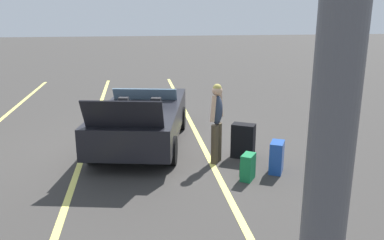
{
  "coord_description": "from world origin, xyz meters",
  "views": [
    {
      "loc": [
        -9.12,
        0.12,
        3.08
      ],
      "look_at": [
        -0.77,
        -1.07,
        0.75
      ],
      "focal_mm": 37.61,
      "sensor_mm": 36.0,
      "label": 1
    }
  ],
  "objects_px": {
    "suitcase_medium_bright": "(277,157)",
    "traveler_person": "(217,119)",
    "convertible_car": "(143,117)",
    "suitcase_small_carryon": "(248,167)",
    "suitcase_large_black": "(243,141)",
    "parking_lamp_post": "(340,59)"
  },
  "relations": [
    {
      "from": "traveler_person",
      "to": "suitcase_large_black",
      "type": "bearing_deg",
      "value": -130.62
    },
    {
      "from": "suitcase_medium_bright",
      "to": "parking_lamp_post",
      "type": "distance_m",
      "value": 6.83
    },
    {
      "from": "convertible_car",
      "to": "traveler_person",
      "type": "xyz_separation_m",
      "value": [
        -1.6,
        -1.45,
        0.34
      ]
    },
    {
      "from": "suitcase_small_carryon",
      "to": "suitcase_large_black",
      "type": "bearing_deg",
      "value": -67.52
    },
    {
      "from": "suitcase_medium_bright",
      "to": "traveler_person",
      "type": "bearing_deg",
      "value": -6.7
    },
    {
      "from": "suitcase_large_black",
      "to": "suitcase_medium_bright",
      "type": "distance_m",
      "value": 1.0
    },
    {
      "from": "convertible_car",
      "to": "suitcase_large_black",
      "type": "bearing_deg",
      "value": -113.05
    },
    {
      "from": "suitcase_medium_bright",
      "to": "suitcase_small_carryon",
      "type": "xyz_separation_m",
      "value": [
        -0.27,
        0.65,
        -0.06
      ]
    },
    {
      "from": "suitcase_medium_bright",
      "to": "traveler_person",
      "type": "height_order",
      "value": "traveler_person"
    },
    {
      "from": "suitcase_medium_bright",
      "to": "traveler_person",
      "type": "xyz_separation_m",
      "value": [
        0.71,
        1.05,
        0.62
      ]
    },
    {
      "from": "convertible_car",
      "to": "parking_lamp_post",
      "type": "height_order",
      "value": "parking_lamp_post"
    },
    {
      "from": "suitcase_medium_bright",
      "to": "suitcase_large_black",
      "type": "bearing_deg",
      "value": -37.35
    },
    {
      "from": "suitcase_small_carryon",
      "to": "parking_lamp_post",
      "type": "relative_size",
      "value": 0.1
    },
    {
      "from": "traveler_person",
      "to": "suitcase_small_carryon",
      "type": "bearing_deg",
      "value": 144.71
    },
    {
      "from": "suitcase_medium_bright",
      "to": "suitcase_small_carryon",
      "type": "height_order",
      "value": "suitcase_medium_bright"
    },
    {
      "from": "suitcase_medium_bright",
      "to": "traveler_person",
      "type": "relative_size",
      "value": 0.38
    },
    {
      "from": "convertible_car",
      "to": "traveler_person",
      "type": "distance_m",
      "value": 2.19
    },
    {
      "from": "suitcase_medium_bright",
      "to": "parking_lamp_post",
      "type": "height_order",
      "value": "parking_lamp_post"
    },
    {
      "from": "parking_lamp_post",
      "to": "convertible_car",
      "type": "bearing_deg",
      "value": 2.9
    },
    {
      "from": "convertible_car",
      "to": "suitcase_large_black",
      "type": "distance_m",
      "value": 2.52
    },
    {
      "from": "suitcase_medium_bright",
      "to": "convertible_car",
      "type": "bearing_deg",
      "value": -15.43
    },
    {
      "from": "suitcase_small_carryon",
      "to": "traveler_person",
      "type": "relative_size",
      "value": 0.3
    }
  ]
}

